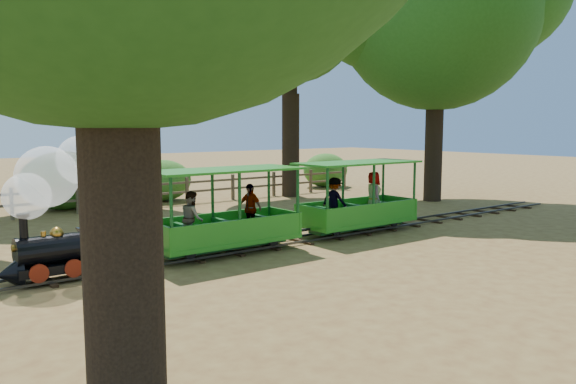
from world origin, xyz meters
TOP-DOWN VIEW (x-y plane):
  - ground at (0.00, 0.00)m, footprint 90.00×90.00m
  - track at (0.00, 0.00)m, footprint 22.00×1.00m
  - locomotive at (-5.63, 0.07)m, footprint 2.41×1.13m
  - carriage_front at (-2.19, -0.00)m, footprint 3.54×1.44m
  - carriage_rear at (1.95, 0.01)m, footprint 3.54×1.44m
  - oak_ne at (5.47, 7.58)m, footprint 7.15×6.29m
  - fence at (0.00, 8.00)m, footprint 18.10×0.10m
  - shrub_mid_w at (-3.06, 9.30)m, footprint 2.92×2.25m
  - shrub_mid_e at (0.62, 9.30)m, footprint 2.31×1.77m
  - shrub_east at (8.99, 9.30)m, footprint 2.31×1.78m

SIDE VIEW (x-z plane):
  - ground at x=0.00m, z-range 0.00..0.00m
  - track at x=0.00m, z-range 0.02..0.12m
  - fence at x=0.00m, z-range 0.08..1.08m
  - carriage_front at x=-2.19m, z-range -0.15..1.69m
  - shrub_mid_e at x=0.62m, z-range 0.00..1.60m
  - shrub_east at x=8.99m, z-range 0.00..1.60m
  - carriage_rear at x=1.95m, z-range -0.12..1.72m
  - shrub_mid_w at x=-3.06m, z-range 0.00..2.02m
  - locomotive at x=-5.63m, z-range 0.18..3.01m
  - oak_ne at x=5.47m, z-range 2.57..12.88m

